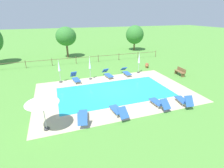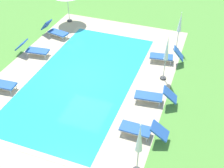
% 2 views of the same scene
% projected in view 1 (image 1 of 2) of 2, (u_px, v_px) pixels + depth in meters
% --- Properties ---
extents(ground_plane, '(160.00, 160.00, 0.00)m').
position_uv_depth(ground_plane, '(115.00, 92.00, 15.51)').
color(ground_plane, '#518E38').
extents(pool_deck_paving, '(13.83, 8.92, 0.01)m').
position_uv_depth(pool_deck_paving, '(115.00, 92.00, 15.51)').
color(pool_deck_paving, '#BCAD8E').
rests_on(pool_deck_paving, ground).
extents(swimming_pool_water, '(10.05, 5.14, 0.01)m').
position_uv_depth(swimming_pool_water, '(115.00, 92.00, 15.51)').
color(swimming_pool_water, '#23A8C1').
rests_on(swimming_pool_water, ground).
extents(pool_coping_rim, '(10.53, 5.62, 0.01)m').
position_uv_depth(pool_coping_rim, '(115.00, 92.00, 15.51)').
color(pool_coping_rim, beige).
rests_on(pool_coping_rim, ground).
extents(sun_lounger_north_near_steps, '(0.82, 2.02, 0.89)m').
position_uv_depth(sun_lounger_north_near_steps, '(108.00, 74.00, 18.99)').
color(sun_lounger_north_near_steps, '#2856A8').
rests_on(sun_lounger_north_near_steps, ground).
extents(sun_lounger_north_mid, '(0.83, 2.02, 0.89)m').
position_uv_depth(sun_lounger_north_mid, '(118.00, 111.00, 11.80)').
color(sun_lounger_north_mid, '#2856A8').
rests_on(sun_lounger_north_mid, ground).
extents(sun_lounger_north_far, '(0.61, 2.01, 0.82)m').
position_uv_depth(sun_lounger_north_far, '(126.00, 72.00, 19.69)').
color(sun_lounger_north_far, '#2856A8').
rests_on(sun_lounger_north_far, ground).
extents(sun_lounger_north_end, '(0.75, 1.99, 0.90)m').
position_uv_depth(sun_lounger_north_end, '(159.00, 102.00, 12.87)').
color(sun_lounger_north_end, '#2856A8').
rests_on(sun_lounger_north_end, ground).
extents(sun_lounger_south_near_corner, '(0.87, 1.94, 0.98)m').
position_uv_depth(sun_lounger_south_near_corner, '(75.00, 78.00, 17.73)').
color(sun_lounger_south_near_corner, '#2856A8').
rests_on(sun_lounger_south_near_corner, ground).
extents(sun_lounger_south_mid, '(0.95, 1.95, 0.98)m').
position_uv_depth(sun_lounger_south_mid, '(83.00, 116.00, 11.12)').
color(sun_lounger_south_mid, '#2856A8').
rests_on(sun_lounger_south_mid, ground).
extents(sun_lounger_south_end, '(0.89, 1.89, 1.02)m').
position_uv_depth(sun_lounger_south_end, '(184.00, 100.00, 13.17)').
color(sun_lounger_south_end, '#2856A8').
rests_on(sun_lounger_south_end, ground).
extents(patio_umbrella_open_foreground, '(1.93, 1.93, 2.25)m').
position_uv_depth(patio_umbrella_open_foreground, '(42.00, 100.00, 9.72)').
color(patio_umbrella_open_foreground, '#383838').
rests_on(patio_umbrella_open_foreground, ground).
extents(patio_umbrella_closed_row_west, '(0.32, 0.32, 2.47)m').
position_uv_depth(patio_umbrella_closed_row_west, '(139.00, 60.00, 19.98)').
color(patio_umbrella_closed_row_west, '#383838').
rests_on(patio_umbrella_closed_row_west, ground).
extents(patio_umbrella_closed_row_mid_west, '(0.32, 0.32, 2.44)m').
position_uv_depth(patio_umbrella_closed_row_mid_west, '(59.00, 67.00, 17.10)').
color(patio_umbrella_closed_row_mid_west, '#383838').
rests_on(patio_umbrella_closed_row_mid_west, ground).
extents(patio_umbrella_closed_row_centre, '(0.32, 0.32, 2.52)m').
position_uv_depth(patio_umbrella_closed_row_centre, '(90.00, 65.00, 17.92)').
color(patio_umbrella_closed_row_centre, '#383838').
rests_on(patio_umbrella_closed_row_centre, ground).
extents(wooden_bench_lawn_side, '(0.54, 1.52, 0.87)m').
position_uv_depth(wooden_bench_lawn_side, '(180.00, 71.00, 19.55)').
color(wooden_bench_lawn_side, brown).
rests_on(wooden_bench_lawn_side, ground).
extents(terracotta_urn_near_fence, '(0.49, 0.49, 0.63)m').
position_uv_depth(terracotta_urn_near_fence, '(147.00, 65.00, 22.29)').
color(terracotta_urn_near_fence, '#A85B38').
rests_on(terracotta_urn_near_fence, ground).
extents(perimeter_fence, '(22.91, 0.08, 1.05)m').
position_uv_depth(perimeter_fence, '(87.00, 58.00, 24.54)').
color(perimeter_fence, brown).
rests_on(perimeter_fence, ground).
extents(tree_west_mid, '(3.16, 3.16, 4.81)m').
position_uv_depth(tree_west_mid, '(66.00, 36.00, 26.59)').
color(tree_west_mid, brown).
rests_on(tree_west_mid, ground).
extents(tree_centre, '(3.35, 3.35, 4.66)m').
position_uv_depth(tree_centre, '(135.00, 35.00, 32.25)').
color(tree_centre, brown).
rests_on(tree_centre, ground).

